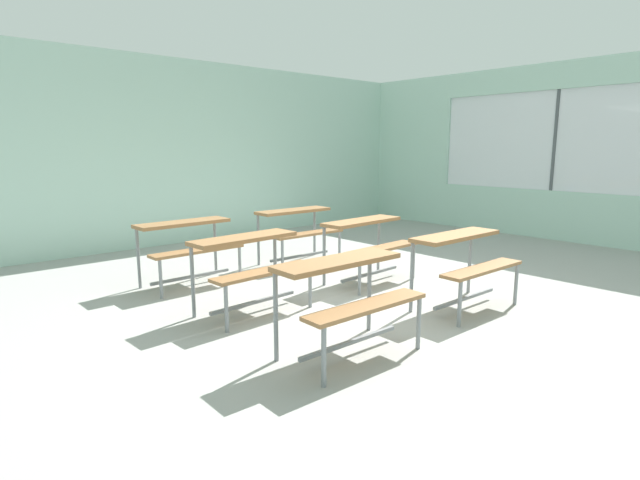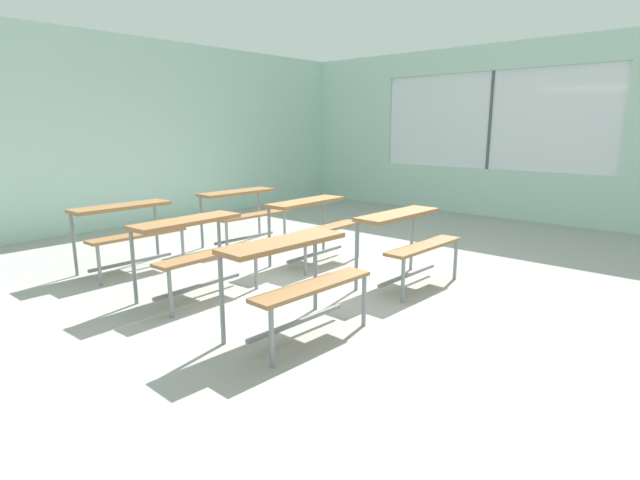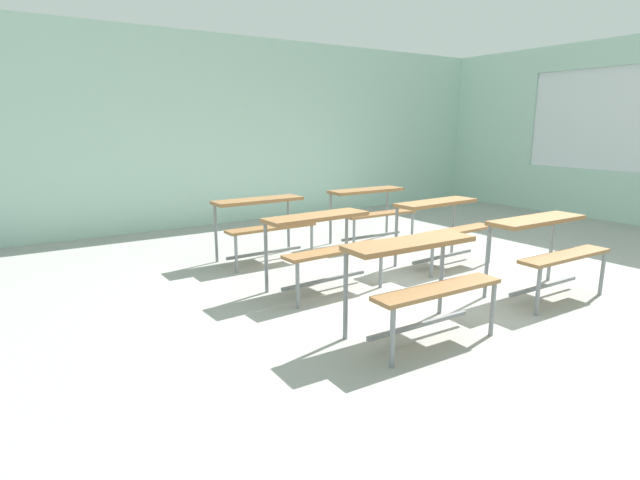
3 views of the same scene
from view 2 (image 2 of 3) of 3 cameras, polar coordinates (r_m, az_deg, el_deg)
ground at (r=5.29m, az=0.78°, el=-5.06°), size 10.00×9.00×0.05m
wall_back at (r=8.68m, az=-22.69°, el=11.21°), size 10.00×0.12×3.00m
wall_right at (r=9.35m, az=22.42°, el=10.95°), size 0.12×9.00×3.00m
desk_bench_r0c0 at (r=3.84m, az=-3.04°, el=-2.86°), size 1.11×0.62×0.74m
desk_bench_r0c1 at (r=5.15m, az=9.88°, el=1.02°), size 1.11×0.61×0.74m
desk_bench_r1c0 at (r=4.86m, az=-14.16°, el=0.14°), size 1.13×0.64×0.74m
desk_bench_r1c1 at (r=5.94m, az=-0.75°, el=2.78°), size 1.13×0.64×0.74m
desk_bench_r2c0 at (r=5.98m, az=-21.18°, el=1.98°), size 1.11×0.61×0.74m
desk_bench_r2c1 at (r=6.90m, az=-8.88°, el=4.04°), size 1.11×0.61×0.74m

